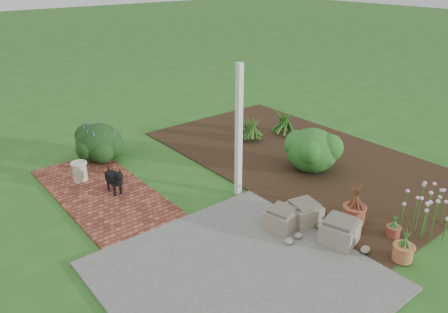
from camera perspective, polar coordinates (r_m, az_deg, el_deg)
ground at (r=8.12m, az=0.67°, el=-5.78°), size 80.00×80.00×0.00m
concrete_patio at (r=6.33m, az=2.00°, el=-15.29°), size 3.50×3.50×0.04m
brick_path at (r=8.69m, az=-15.58°, el=-4.46°), size 1.60×3.50×0.04m
garden_bed at (r=10.01m, az=9.97°, el=-0.06°), size 4.00×7.00×0.03m
veranda_post at (r=7.83m, az=1.95°, el=3.17°), size 0.10×0.10×2.50m
stone_trough_near at (r=7.09m, az=14.86°, el=-9.54°), size 0.63×0.63×0.34m
stone_trough_mid at (r=7.26m, az=7.56°, el=-8.15°), size 0.55×0.55×0.30m
stone_trough_far at (r=7.46m, az=10.38°, el=-7.32°), size 0.57×0.57×0.32m
black_dog at (r=8.41m, az=-14.10°, el=-2.80°), size 0.18×0.59×0.51m
cream_ceramic_urn at (r=9.16m, az=-18.34°, el=-1.86°), size 0.36×0.36×0.38m
evergreen_shrub at (r=9.25m, az=11.45°, el=0.95°), size 1.09×1.09×0.91m
agapanthus_clump_back at (r=11.12m, az=7.85°, el=4.85°), size 1.17×1.17×0.80m
agapanthus_clump_front at (r=10.64m, az=3.52°, el=3.97°), size 0.84×0.84×0.74m
pink_flower_patch at (r=7.94m, az=24.88°, el=-5.74°), size 1.16×1.16×0.72m
terracotta_pot_bronze at (r=7.69m, az=16.61°, el=-7.21°), size 0.41×0.41×0.29m
terracotta_pot_small_left at (r=7.54m, az=21.24°, el=-9.08°), size 0.21×0.21×0.18m
terracotta_pot_small_right at (r=7.03m, az=22.34°, el=-11.54°), size 0.33×0.33×0.24m
purple_flowering_bush at (r=9.99m, az=-16.00°, el=1.87°), size 1.04×1.04×0.86m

